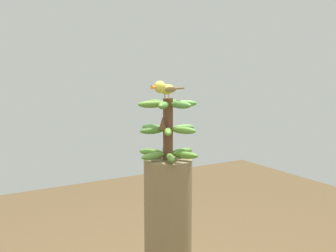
{
  "coord_description": "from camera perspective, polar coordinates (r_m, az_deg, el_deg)",
  "views": [
    {
      "loc": [
        1.58,
        -0.93,
        1.66
      ],
      "look_at": [
        0.0,
        0.0,
        1.41
      ],
      "focal_mm": 41.56,
      "sensor_mm": 36.0,
      "label": 1
    }
  ],
  "objects": [
    {
      "name": "banana_bunch",
      "position": [
        1.85,
        -0.02,
        -0.43
      ],
      "size": [
        0.29,
        0.31,
        0.29
      ],
      "color": "brown",
      "rests_on": "banana_tree"
    },
    {
      "name": "perched_bird",
      "position": [
        1.79,
        -0.59,
        5.56
      ],
      "size": [
        0.07,
        0.19,
        0.08
      ],
      "color": "#C68933",
      "rests_on": "banana_bunch"
    }
  ]
}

